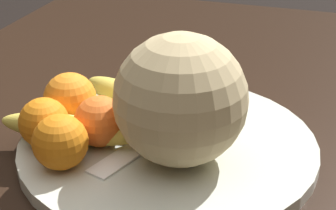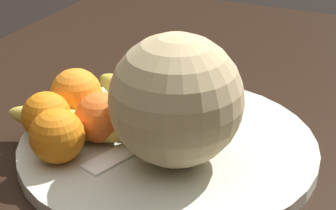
{
  "view_description": "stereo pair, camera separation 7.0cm",
  "coord_description": "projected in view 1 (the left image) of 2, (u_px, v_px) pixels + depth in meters",
  "views": [
    {
      "loc": [
        0.65,
        0.14,
        1.13
      ],
      "look_at": [
        0.06,
        -0.06,
        0.82
      ],
      "focal_mm": 60.0,
      "sensor_mm": 36.0,
      "label": 1
    },
    {
      "loc": [
        0.63,
        0.2,
        1.13
      ],
      "look_at": [
        0.06,
        -0.06,
        0.82
      ],
      "focal_mm": 60.0,
      "sensor_mm": 36.0,
      "label": 2
    }
  ],
  "objects": [
    {
      "name": "melon",
      "position": [
        180.0,
        100.0,
        0.65
      ],
      "size": [
        0.16,
        0.16,
        0.16
      ],
      "color": "tan",
      "rests_on": "fruit_bowl"
    },
    {
      "name": "produce_tag",
      "position": [
        121.0,
        159.0,
        0.68
      ],
      "size": [
        0.1,
        0.06,
        0.0
      ],
      "rotation": [
        0.0,
        0.0,
        -0.31
      ],
      "color": "white",
      "rests_on": "fruit_bowl"
    },
    {
      "name": "orange_back_left",
      "position": [
        100.0,
        121.0,
        0.7
      ],
      "size": [
        0.06,
        0.06,
        0.06
      ],
      "color": "orange",
      "rests_on": "fruit_bowl"
    },
    {
      "name": "fruit_bowl",
      "position": [
        168.0,
        145.0,
        0.73
      ],
      "size": [
        0.38,
        0.38,
        0.02
      ],
      "color": "beige",
      "rests_on": "kitchen_table"
    },
    {
      "name": "orange_front_left",
      "position": [
        60.0,
        142.0,
        0.65
      ],
      "size": [
        0.07,
        0.07,
        0.07
      ],
      "color": "orange",
      "rests_on": "fruit_bowl"
    },
    {
      "name": "kitchen_table",
      "position": [
        220.0,
        195.0,
        0.81
      ],
      "size": [
        1.26,
        1.08,
        0.75
      ],
      "color": "black",
      "rests_on": "ground_plane"
    },
    {
      "name": "orange_front_right",
      "position": [
        70.0,
        99.0,
        0.75
      ],
      "size": [
        0.07,
        0.07,
        0.07
      ],
      "color": "orange",
      "rests_on": "fruit_bowl"
    },
    {
      "name": "banana_bunch",
      "position": [
        130.0,
        99.0,
        0.78
      ],
      "size": [
        0.31,
        0.25,
        0.04
      ],
      "rotation": [
        0.0,
        0.0,
        4.29
      ],
      "color": "brown",
      "rests_on": "fruit_bowl"
    },
    {
      "name": "orange_mid_center",
      "position": [
        44.0,
        123.0,
        0.7
      ],
      "size": [
        0.06,
        0.06,
        0.06
      ],
      "color": "orange",
      "rests_on": "fruit_bowl"
    }
  ]
}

